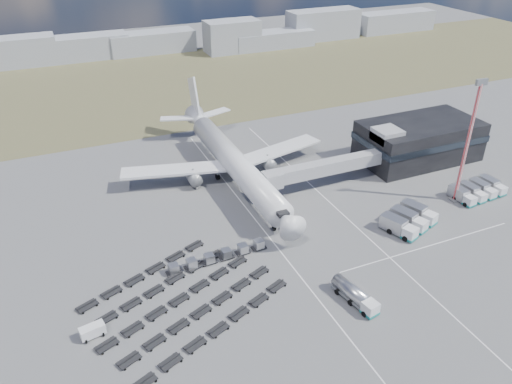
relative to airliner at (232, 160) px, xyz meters
name	(u,v)px	position (x,y,z in m)	size (l,w,h in m)	color
ground	(294,255)	(0.00, -32.38, -5.29)	(420.00, 420.00, 0.00)	#565659
grass_strip	(156,86)	(0.00, 77.62, -5.29)	(420.00, 90.00, 0.01)	#4E4C2E
lane_markings	(331,234)	(9.77, -29.38, -5.29)	(47.12, 110.00, 0.01)	silver
terminal	(418,140)	(47.77, -8.41, -0.04)	(30.40, 16.40, 11.00)	black
jet_bridge	(316,170)	(15.90, -11.95, -0.24)	(30.30, 3.80, 7.05)	#939399
airliner	(232,160)	(0.00, 0.00, 0.00)	(51.59, 64.53, 17.62)	silver
skyline	(79,48)	(-21.15, 116.47, 1.76)	(308.68, 27.84, 23.77)	#9296A0
fuel_tanker	(355,295)	(3.16, -47.93, -3.79)	(4.08, 9.57, 3.00)	silver
pushback_tug	(293,225)	(3.79, -24.38, -4.53)	(3.42, 1.93, 1.53)	silver
utility_van	(93,331)	(-37.79, -38.35, -4.27)	(3.77, 1.70, 2.05)	silver
catering_truck	(236,168)	(2.10, 2.78, -4.00)	(2.89, 5.72, 2.52)	silver
service_trucks_near	(409,220)	(25.75, -33.23, -3.61)	(12.18, 10.71, 3.09)	silver
service_trucks_far	(477,190)	(47.97, -29.41, -3.84)	(12.50, 7.54, 2.67)	silver
uld_row	(218,256)	(-13.93, -28.39, -4.22)	(19.77, 2.55, 1.79)	black
baggage_dollies	(181,300)	(-23.38, -36.34, -4.88)	(35.59, 30.84, 0.83)	black
floodlight_mast	(467,143)	(42.17, -28.80, 8.62)	(2.62, 2.14, 27.76)	red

